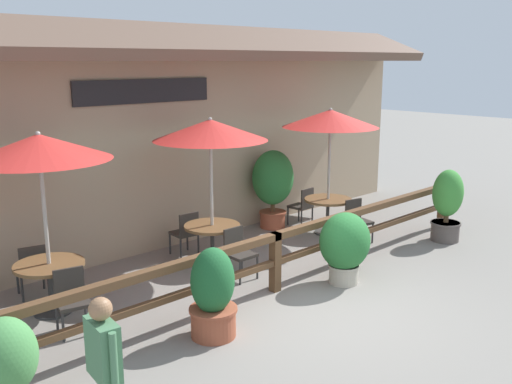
{
  "coord_description": "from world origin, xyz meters",
  "views": [
    {
      "loc": [
        -5.98,
        -4.82,
        3.54
      ],
      "look_at": [
        0.06,
        1.54,
        1.5
      ],
      "focal_mm": 40.0,
      "sensor_mm": 36.0,
      "label": 1
    }
  ],
  "objects_px": {
    "chair_near_streetside": "(72,298)",
    "chair_middle_wallside": "(186,231)",
    "potted_plant_tall_tropical": "(447,203)",
    "chair_near_wallside": "(32,268)",
    "dining_table_far": "(328,206)",
    "potted_plant_entrance_palm": "(213,295)",
    "patio_umbrella_near": "(39,147)",
    "potted_plant_broad_leaf": "(273,182)",
    "dining_table_near": "(50,273)",
    "patio_umbrella_middle": "(210,130)",
    "chair_middle_streetside": "(238,251)",
    "dining_table_middle": "(212,233)",
    "potted_plant_corner_fern": "(5,361)",
    "chair_far_streetside": "(357,219)",
    "chair_far_wallside": "(303,205)",
    "pedestrian": "(104,355)",
    "patio_umbrella_far": "(330,119)",
    "potted_plant_small_flowering": "(345,245)"
  },
  "relations": [
    {
      "from": "dining_table_near",
      "to": "chair_near_streetside",
      "type": "distance_m",
      "value": 0.74
    },
    {
      "from": "chair_near_streetside",
      "to": "chair_middle_wallside",
      "type": "relative_size",
      "value": 1.0
    },
    {
      "from": "chair_near_wallside",
      "to": "potted_plant_broad_leaf",
      "type": "height_order",
      "value": "potted_plant_broad_leaf"
    },
    {
      "from": "dining_table_near",
      "to": "potted_plant_small_flowering",
      "type": "height_order",
      "value": "potted_plant_small_flowering"
    },
    {
      "from": "potted_plant_broad_leaf",
      "to": "patio_umbrella_near",
      "type": "bearing_deg",
      "value": -170.88
    },
    {
      "from": "dining_table_near",
      "to": "potted_plant_broad_leaf",
      "type": "bearing_deg",
      "value": 9.12
    },
    {
      "from": "potted_plant_tall_tropical",
      "to": "potted_plant_entrance_palm",
      "type": "xyz_separation_m",
      "value": [
        -5.96,
        0.04,
        -0.19
      ]
    },
    {
      "from": "dining_table_far",
      "to": "potted_plant_entrance_palm",
      "type": "bearing_deg",
      "value": -157.63
    },
    {
      "from": "chair_near_wallside",
      "to": "patio_umbrella_near",
      "type": "bearing_deg",
      "value": 98.45
    },
    {
      "from": "dining_table_near",
      "to": "potted_plant_broad_leaf",
      "type": "xyz_separation_m",
      "value": [
        5.33,
        0.86,
        0.4
      ]
    },
    {
      "from": "potted_plant_entrance_palm",
      "to": "patio_umbrella_far",
      "type": "bearing_deg",
      "value": 22.37
    },
    {
      "from": "dining_table_middle",
      "to": "potted_plant_corner_fern",
      "type": "relative_size",
      "value": 0.91
    },
    {
      "from": "patio_umbrella_far",
      "to": "dining_table_far",
      "type": "distance_m",
      "value": 1.8
    },
    {
      "from": "dining_table_far",
      "to": "potted_plant_tall_tropical",
      "type": "relative_size",
      "value": 0.67
    },
    {
      "from": "dining_table_near",
      "to": "chair_near_wallside",
      "type": "height_order",
      "value": "chair_near_wallside"
    },
    {
      "from": "chair_near_streetside",
      "to": "chair_middle_wallside",
      "type": "bearing_deg",
      "value": 38.5
    },
    {
      "from": "chair_middle_wallside",
      "to": "chair_far_streetside",
      "type": "xyz_separation_m",
      "value": [
        2.99,
        -1.65,
        0.0
      ]
    },
    {
      "from": "patio_umbrella_near",
      "to": "chair_far_wallside",
      "type": "bearing_deg",
      "value": 4.95
    },
    {
      "from": "chair_middle_streetside",
      "to": "potted_plant_small_flowering",
      "type": "relative_size",
      "value": 0.71
    },
    {
      "from": "chair_near_streetside",
      "to": "pedestrian",
      "type": "xyz_separation_m",
      "value": [
        -0.9,
        -2.53,
        0.52
      ]
    },
    {
      "from": "dining_table_far",
      "to": "potted_plant_entrance_palm",
      "type": "height_order",
      "value": "potted_plant_entrance_palm"
    },
    {
      "from": "potted_plant_entrance_palm",
      "to": "potted_plant_broad_leaf",
      "type": "relative_size",
      "value": 0.72
    },
    {
      "from": "chair_near_wallside",
      "to": "dining_table_middle",
      "type": "height_order",
      "value": "chair_near_wallside"
    },
    {
      "from": "potted_plant_tall_tropical",
      "to": "chair_middle_streetside",
      "type": "bearing_deg",
      "value": 162.7
    },
    {
      "from": "dining_table_near",
      "to": "potted_plant_entrance_palm",
      "type": "distance_m",
      "value": 2.47
    },
    {
      "from": "chair_far_wallside",
      "to": "potted_plant_tall_tropical",
      "type": "relative_size",
      "value": 0.58
    },
    {
      "from": "chair_far_wallside",
      "to": "pedestrian",
      "type": "height_order",
      "value": "pedestrian"
    },
    {
      "from": "patio_umbrella_middle",
      "to": "dining_table_middle",
      "type": "bearing_deg",
      "value": -90.22
    },
    {
      "from": "dining_table_near",
      "to": "potted_plant_broad_leaf",
      "type": "height_order",
      "value": "potted_plant_broad_leaf"
    },
    {
      "from": "dining_table_far",
      "to": "patio_umbrella_near",
      "type": "bearing_deg",
      "value": 177.67
    },
    {
      "from": "chair_near_streetside",
      "to": "potted_plant_corner_fern",
      "type": "height_order",
      "value": "potted_plant_corner_fern"
    },
    {
      "from": "dining_table_middle",
      "to": "patio_umbrella_far",
      "type": "bearing_deg",
      "value": -2.98
    },
    {
      "from": "dining_table_near",
      "to": "chair_middle_streetside",
      "type": "relative_size",
      "value": 1.16
    },
    {
      "from": "dining_table_far",
      "to": "potted_plant_small_flowering",
      "type": "xyz_separation_m",
      "value": [
        -1.93,
        -1.94,
        0.05
      ]
    },
    {
      "from": "chair_near_wallside",
      "to": "dining_table_middle",
      "type": "distance_m",
      "value": 2.97
    },
    {
      "from": "potted_plant_corner_fern",
      "to": "potted_plant_entrance_palm",
      "type": "distance_m",
      "value": 2.6
    },
    {
      "from": "potted_plant_small_flowering",
      "to": "potted_plant_broad_leaf",
      "type": "height_order",
      "value": "potted_plant_broad_leaf"
    },
    {
      "from": "potted_plant_tall_tropical",
      "to": "chair_far_streetside",
      "type": "bearing_deg",
      "value": 138.06
    },
    {
      "from": "potted_plant_tall_tropical",
      "to": "chair_near_wallside",
      "type": "bearing_deg",
      "value": 157.81
    },
    {
      "from": "potted_plant_corner_fern",
      "to": "patio_umbrella_near",
      "type": "bearing_deg",
      "value": 56.41
    },
    {
      "from": "patio_umbrella_middle",
      "to": "potted_plant_entrance_palm",
      "type": "height_order",
      "value": "patio_umbrella_middle"
    },
    {
      "from": "chair_near_wallside",
      "to": "potted_plant_entrance_palm",
      "type": "relative_size",
      "value": 0.69
    },
    {
      "from": "chair_middle_wallside",
      "to": "potted_plant_tall_tropical",
      "type": "distance_m",
      "value": 5.18
    },
    {
      "from": "chair_near_wallside",
      "to": "potted_plant_broad_leaf",
      "type": "distance_m",
      "value": 5.32
    },
    {
      "from": "chair_middle_wallside",
      "to": "chair_far_streetside",
      "type": "height_order",
      "value": "same"
    },
    {
      "from": "chair_near_streetside",
      "to": "chair_middle_streetside",
      "type": "distance_m",
      "value": 2.87
    },
    {
      "from": "patio_umbrella_middle",
      "to": "chair_middle_wallside",
      "type": "bearing_deg",
      "value": 91.87
    },
    {
      "from": "chair_far_streetside",
      "to": "potted_plant_entrance_palm",
      "type": "bearing_deg",
      "value": -153.91
    },
    {
      "from": "chair_near_streetside",
      "to": "patio_umbrella_far",
      "type": "relative_size",
      "value": 0.32
    },
    {
      "from": "chair_middle_wallside",
      "to": "patio_umbrella_middle",
      "type": "bearing_deg",
      "value": 96.27
    }
  ]
}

